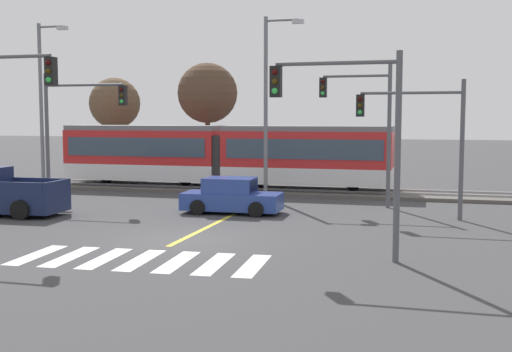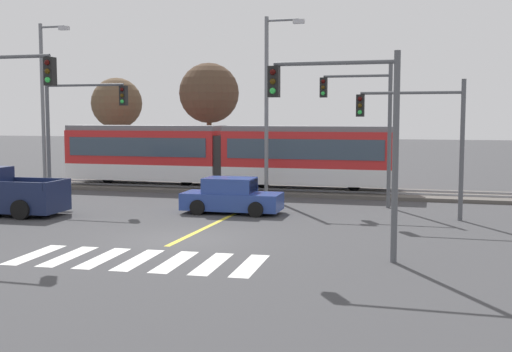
# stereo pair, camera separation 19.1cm
# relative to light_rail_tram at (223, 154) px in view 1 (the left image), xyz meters

# --- Properties ---
(ground_plane) EXTENTS (200.00, 200.00, 0.00)m
(ground_plane) POSITION_rel_light_rail_tram_xyz_m (3.18, -14.07, -2.05)
(ground_plane) COLOR #3D3D3F
(track_bed) EXTENTS (120.00, 4.00, 0.18)m
(track_bed) POSITION_rel_light_rail_tram_xyz_m (3.18, 0.01, -1.96)
(track_bed) COLOR #56514C
(track_bed) RESTS_ON ground
(rail_near) EXTENTS (120.00, 0.08, 0.10)m
(rail_near) POSITION_rel_light_rail_tram_xyz_m (3.18, -0.71, -1.82)
(rail_near) COLOR #939399
(rail_near) RESTS_ON track_bed
(rail_far) EXTENTS (120.00, 0.08, 0.10)m
(rail_far) POSITION_rel_light_rail_tram_xyz_m (3.18, 0.73, -1.82)
(rail_far) COLOR #939399
(rail_far) RESTS_ON track_bed
(light_rail_tram) EXTENTS (18.50, 2.64, 3.43)m
(light_rail_tram) POSITION_rel_light_rail_tram_xyz_m (0.00, 0.00, 0.00)
(light_rail_tram) COLOR silver
(light_rail_tram) RESTS_ON track_bed
(crosswalk_stripe_0) EXTENTS (0.72, 2.83, 0.01)m
(crosswalk_stripe_0) POSITION_rel_light_rail_tram_xyz_m (-0.11, -17.43, -2.04)
(crosswalk_stripe_0) COLOR silver
(crosswalk_stripe_0) RESTS_ON ground
(crosswalk_stripe_1) EXTENTS (0.72, 2.83, 0.01)m
(crosswalk_stripe_1) POSITION_rel_light_rail_tram_xyz_m (0.98, -17.37, -2.04)
(crosswalk_stripe_1) COLOR silver
(crosswalk_stripe_1) RESTS_ON ground
(crosswalk_stripe_2) EXTENTS (0.72, 2.83, 0.01)m
(crosswalk_stripe_2) POSITION_rel_light_rail_tram_xyz_m (2.08, -17.31, -2.04)
(crosswalk_stripe_2) COLOR silver
(crosswalk_stripe_2) RESTS_ON ground
(crosswalk_stripe_3) EXTENTS (0.72, 2.83, 0.01)m
(crosswalk_stripe_3) POSITION_rel_light_rail_tram_xyz_m (3.18, -17.25, -2.04)
(crosswalk_stripe_3) COLOR silver
(crosswalk_stripe_3) RESTS_ON ground
(crosswalk_stripe_4) EXTENTS (0.72, 2.83, 0.01)m
(crosswalk_stripe_4) POSITION_rel_light_rail_tram_xyz_m (4.28, -17.18, -2.04)
(crosswalk_stripe_4) COLOR silver
(crosswalk_stripe_4) RESTS_ON ground
(crosswalk_stripe_5) EXTENTS (0.72, 2.83, 0.01)m
(crosswalk_stripe_5) POSITION_rel_light_rail_tram_xyz_m (5.38, -17.12, -2.04)
(crosswalk_stripe_5) COLOR silver
(crosswalk_stripe_5) RESTS_ON ground
(crosswalk_stripe_6) EXTENTS (0.72, 2.83, 0.01)m
(crosswalk_stripe_6) POSITION_rel_light_rail_tram_xyz_m (6.47, -17.06, -2.04)
(crosswalk_stripe_6) COLOR silver
(crosswalk_stripe_6) RESTS_ON ground
(lane_centre_line) EXTENTS (0.20, 13.25, 0.01)m
(lane_centre_line) POSITION_rel_light_rail_tram_xyz_m (3.18, -8.62, -2.05)
(lane_centre_line) COLOR gold
(lane_centre_line) RESTS_ON ground
(sedan_crossing) EXTENTS (4.25, 2.01, 1.52)m
(sedan_crossing) POSITION_rel_light_rail_tram_xyz_m (3.00, -7.94, -1.35)
(sedan_crossing) COLOR #284293
(sedan_crossing) RESTS_ON ground
(traffic_light_mid_right) EXTENTS (4.25, 0.38, 5.57)m
(traffic_light_mid_right) POSITION_rel_light_rail_tram_xyz_m (10.82, -7.35, 1.64)
(traffic_light_mid_right) COLOR #515459
(traffic_light_mid_right) RESTS_ON ground
(traffic_light_far_right) EXTENTS (3.25, 0.38, 6.45)m
(traffic_light_far_right) POSITION_rel_light_rail_tram_xyz_m (8.29, -4.50, 2.13)
(traffic_light_far_right) COLOR #515459
(traffic_light_far_right) RESTS_ON ground
(traffic_light_mid_left) EXTENTS (4.25, 0.38, 6.13)m
(traffic_light_mid_left) POSITION_rel_light_rail_tram_xyz_m (-5.03, -7.06, 1.98)
(traffic_light_mid_left) COLOR #515459
(traffic_light_mid_left) RESTS_ON ground
(traffic_light_near_right) EXTENTS (3.75, 0.38, 5.92)m
(traffic_light_near_right) POSITION_rel_light_rail_tram_xyz_m (8.99, -15.55, 1.93)
(traffic_light_near_right) COLOR #515459
(traffic_light_near_right) RESTS_ON ground
(street_lamp_west) EXTENTS (1.84, 0.28, 9.20)m
(street_lamp_west) POSITION_rel_light_rail_tram_xyz_m (-9.60, -2.55, 3.09)
(street_lamp_west) COLOR slate
(street_lamp_west) RESTS_ON ground
(street_lamp_centre) EXTENTS (2.01, 0.28, 9.04)m
(street_lamp_centre) POSITION_rel_light_rail_tram_xyz_m (3.26, -2.52, 3.03)
(street_lamp_centre) COLOR slate
(street_lamp_centre) RESTS_ON ground
(bare_tree_far_west) EXTENTS (3.43, 3.43, 6.74)m
(bare_tree_far_west) POSITION_rel_light_rail_tram_xyz_m (-9.65, 5.84, 2.94)
(bare_tree_far_west) COLOR brown
(bare_tree_far_west) RESTS_ON ground
(bare_tree_west) EXTENTS (3.80, 3.80, 7.50)m
(bare_tree_west) POSITION_rel_light_rail_tram_xyz_m (-2.62, 4.81, 3.52)
(bare_tree_west) COLOR brown
(bare_tree_west) RESTS_ON ground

